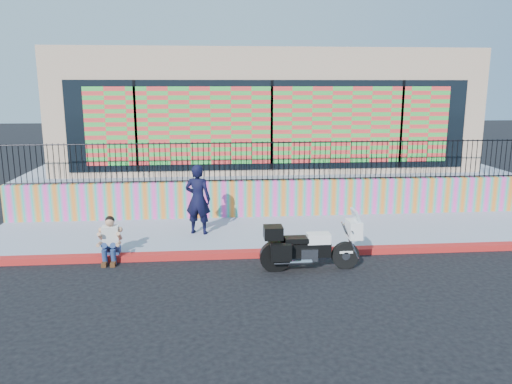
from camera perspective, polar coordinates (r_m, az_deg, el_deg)
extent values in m
plane|color=black|center=(12.37, 4.01, -7.24)|extent=(90.00, 90.00, 0.00)
cube|color=#AA0C28|center=(12.35, 4.02, -6.91)|extent=(16.00, 0.30, 0.15)
cube|color=#8F98AB|center=(13.90, 2.95, -4.70)|extent=(16.00, 3.00, 0.15)
cube|color=#FF43B3|center=(15.27, 2.14, -0.72)|extent=(16.00, 0.20, 1.10)
cube|color=#8F98AB|center=(20.26, 0.33, 2.28)|extent=(16.00, 10.00, 1.25)
cube|color=tan|center=(19.78, 0.40, 9.69)|extent=(14.00, 8.00, 4.00)
cube|color=black|center=(15.81, 1.80, 7.61)|extent=(12.60, 0.04, 2.80)
cube|color=#F93A37|center=(15.78, 1.81, 7.60)|extent=(11.48, 0.02, 2.40)
cylinder|color=black|center=(11.59, 10.17, -7.13)|extent=(0.62, 0.13, 0.62)
cylinder|color=black|center=(11.28, 2.20, -7.48)|extent=(0.62, 0.13, 0.62)
cube|color=black|center=(11.35, 6.26, -6.56)|extent=(0.90, 0.26, 0.32)
cube|color=silver|center=(11.37, 6.01, -7.02)|extent=(0.38, 0.32, 0.28)
cube|color=white|center=(11.31, 7.14, -5.25)|extent=(0.52, 0.30, 0.23)
cube|color=black|center=(11.22, 4.62, -5.44)|extent=(0.52, 0.32, 0.11)
cube|color=white|center=(11.44, 11.11, -4.18)|extent=(0.28, 0.49, 0.40)
cube|color=silver|center=(11.38, 11.36, -2.71)|extent=(0.17, 0.43, 0.32)
cube|color=black|center=(11.09, 1.98, -4.64)|extent=(0.42, 0.40, 0.28)
cube|color=black|center=(10.96, 2.89, -6.94)|extent=(0.45, 0.17, 0.38)
cube|color=black|center=(11.49, 2.50, -6.02)|extent=(0.45, 0.17, 0.38)
cube|color=white|center=(11.55, 10.19, -6.69)|extent=(0.30, 0.15, 0.06)
imported|color=black|center=(13.45, -6.65, -0.82)|extent=(0.79, 0.63, 1.90)
cube|color=navy|center=(12.48, -16.12, -6.36)|extent=(0.36, 0.28, 0.18)
cube|color=silver|center=(12.34, -16.25, -4.88)|extent=(0.38, 0.27, 0.54)
sphere|color=tan|center=(12.20, -16.38, -3.32)|extent=(0.21, 0.21, 0.21)
cube|color=#472814|center=(12.15, -16.92, -7.87)|extent=(0.11, 0.26, 0.10)
cube|color=#472814|center=(12.11, -15.99, -7.87)|extent=(0.11, 0.26, 0.10)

